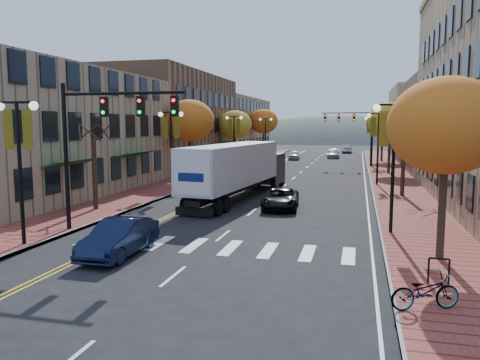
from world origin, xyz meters
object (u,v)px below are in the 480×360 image
Objects in this scene: semi_truck at (239,167)px; navy_sedan at (119,238)px; bicycle at (425,291)px; black_suv at (281,199)px.

semi_truck reaches higher than navy_sedan.
navy_sedan reaches higher than bicycle.
navy_sedan is 0.96× the size of black_suv.
bicycle is (6.36, -14.86, 0.03)m from black_suv.
semi_truck is 20.53m from bicycle.
navy_sedan is at bearing -115.98° from black_suv.
semi_truck is at bearing 85.64° from navy_sedan.
bicycle is at bearing -55.46° from semi_truck.
bicycle is at bearing -16.78° from navy_sedan.
black_suv is 2.34× the size of bicycle.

